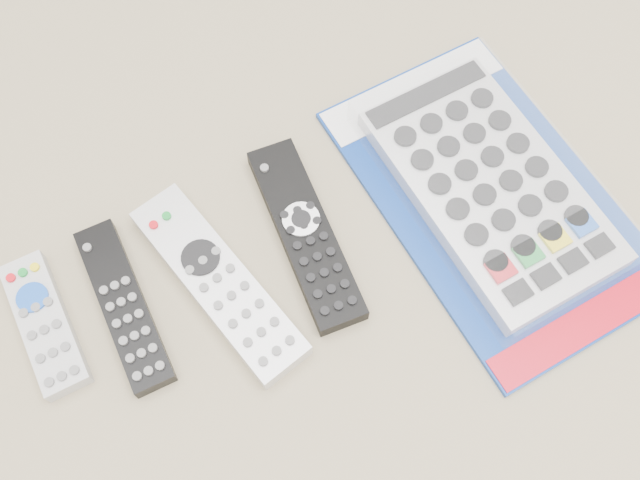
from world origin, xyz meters
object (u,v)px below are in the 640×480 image
remote_silver_dvd (219,283)px  jumbo_remote_packaged (491,185)px  remote_small_grey (45,324)px  remote_slim_black (124,306)px  remote_large_black (306,234)px

remote_silver_dvd → jumbo_remote_packaged: jumbo_remote_packaged is taller
remote_small_grey → remote_slim_black: size_ratio=0.80×
remote_small_grey → remote_slim_black: (0.07, -0.02, -0.00)m
remote_large_black → jumbo_remote_packaged: 0.20m
remote_small_grey → jumbo_remote_packaged: size_ratio=0.40×
remote_slim_black → jumbo_remote_packaged: size_ratio=0.50×
remote_slim_black → remote_large_black: 0.19m
remote_silver_dvd → remote_slim_black: bearing=155.1°
remote_small_grey → jumbo_remote_packaged: 0.46m
remote_small_grey → remote_silver_dvd: remote_silver_dvd is taller
remote_small_grey → remote_slim_black: 0.08m
remote_slim_black → remote_large_black: (0.19, -0.02, 0.00)m
remote_large_black → remote_silver_dvd: bearing=-169.6°
remote_small_grey → remote_large_black: 0.26m
remote_large_black → jumbo_remote_packaged: size_ratio=0.59×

